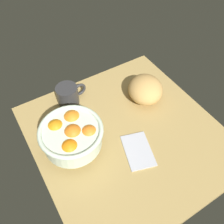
% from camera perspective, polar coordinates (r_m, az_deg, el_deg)
% --- Properties ---
extents(ground_plane, '(0.70, 0.67, 0.03)m').
position_cam_1_polar(ground_plane, '(0.92, 3.49, -5.58)').
color(ground_plane, '#A98B4F').
extents(fruit_bowl, '(0.22, 0.22, 0.12)m').
position_cam_1_polar(fruit_bowl, '(0.83, -9.50, -5.42)').
color(fruit_bowl, silver).
rests_on(fruit_bowl, ground).
extents(bread_loaf, '(0.20, 0.20, 0.10)m').
position_cam_1_polar(bread_loaf, '(0.99, 7.91, 5.35)').
color(bread_loaf, tan).
rests_on(bread_loaf, ground).
extents(napkin_folded, '(0.17, 0.13, 0.01)m').
position_cam_1_polar(napkin_folded, '(0.87, 6.21, -9.02)').
color(napkin_folded, '#B6B8C4').
rests_on(napkin_folded, ground).
extents(mug, '(0.09, 0.13, 0.08)m').
position_cam_1_polar(mug, '(0.99, -10.33, 4.01)').
color(mug, '#303032').
rests_on(mug, ground).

